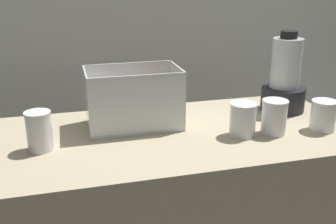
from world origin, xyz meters
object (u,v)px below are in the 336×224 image
Objects in this scene: juice_cup_orange_left at (243,122)px; juice_cup_carrot_middle at (274,119)px; blender_pitcher at (284,81)px; juice_cup_mango_far_left at (39,134)px; juice_cup_pomegranate_right at (323,117)px; carrot_display_bin at (136,109)px.

juice_cup_carrot_middle is (0.12, -0.01, 0.00)m from juice_cup_orange_left.
blender_pitcher reaches higher than juice_cup_orange_left.
juice_cup_carrot_middle is (-0.16, -0.22, -0.07)m from blender_pitcher.
juice_cup_mango_far_left reaches higher than juice_cup_carrot_middle.
juice_cup_pomegranate_right is (0.31, -0.03, -0.00)m from juice_cup_orange_left.
carrot_display_bin is 0.40m from juice_cup_orange_left.
blender_pitcher is 2.76× the size of juice_cup_orange_left.
juice_cup_carrot_middle is at bearing -126.44° from blender_pitcher.
blender_pitcher is (0.63, 0.02, 0.06)m from carrot_display_bin.
juice_cup_pomegranate_right is (1.00, -0.09, -0.01)m from juice_cup_mango_far_left.
carrot_display_bin is at bearing 155.93° from juice_cup_carrot_middle.
blender_pitcher reaches higher than carrot_display_bin.
blender_pitcher reaches higher than juice_cup_carrot_middle.
carrot_display_bin is 0.69m from juice_cup_pomegranate_right.
juice_cup_orange_left is at bearing 173.88° from juice_cup_carrot_middle.
juice_cup_mango_far_left is 0.81m from juice_cup_carrot_middle.
carrot_display_bin is at bearing -178.45° from blender_pitcher.
juice_cup_orange_left reaches higher than juice_cup_pomegranate_right.
juice_cup_carrot_middle is 0.19m from juice_cup_pomegranate_right.
carrot_display_bin is 3.06× the size of juice_cup_pomegranate_right.
juice_cup_carrot_middle is 1.12× the size of juice_cup_pomegranate_right.
carrot_display_bin is 0.63m from blender_pitcher.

